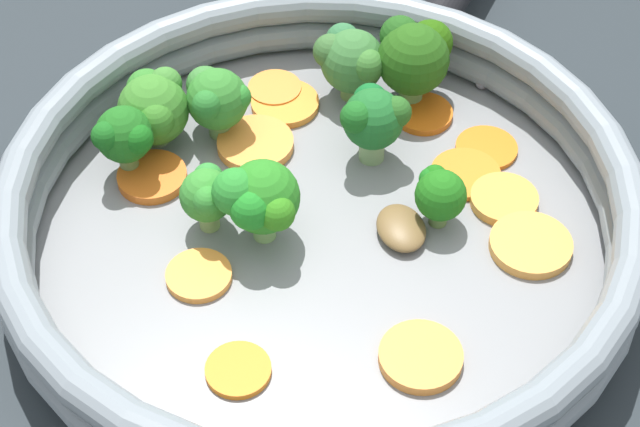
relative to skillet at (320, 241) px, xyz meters
The scene contains 27 objects.
ground_plane 0.01m from the skillet, ahead, with size 4.00×4.00×0.00m, color #1F272B.
skillet is the anchor object (origin of this frame).
skillet_rim_wall 0.03m from the skillet, ahead, with size 0.36×0.36×0.04m.
skillet_rivet_left 0.16m from the skillet, 13.04° to the left, with size 0.01×0.01×0.01m, color gray.
skillet_rivet_right 0.16m from the skillet, 45.46° to the left, with size 0.01×0.01×0.01m, color gray.
carrot_slice_0 0.11m from the skillet, 120.70° to the left, with size 0.04×0.04×0.01m, color orange.
carrot_slice_1 0.11m from the skillet, 25.17° to the right, with size 0.04×0.04×0.01m, color #F79A39.
carrot_slice_2 0.12m from the skillet, 43.12° to the right, with size 0.05×0.05×0.01m, color #F09B40.
carrot_slice_3 0.10m from the skillet, 150.46° to the right, with size 0.03×0.03×0.00m, color orange.
carrot_slice_4 0.11m from the skillet, 64.73° to the left, with size 0.04×0.04×0.00m, color orange.
carrot_slice_5 0.12m from the skillet, 66.69° to the left, with size 0.03×0.03×0.01m, color orange.
carrot_slice_6 0.12m from the skillet, 19.36° to the left, with size 0.04×0.04×0.00m, color #D66012.
carrot_slice_7 0.12m from the skillet, ahead, with size 0.04×0.04×0.00m, color orange.
carrot_slice_8 0.08m from the skillet, 82.71° to the left, with size 0.05×0.05×0.01m, color orange.
carrot_slice_9 0.10m from the skillet, ahead, with size 0.04×0.04×0.00m, color orange.
carrot_slice_10 0.07m from the skillet, behind, with size 0.04×0.04×0.00m, color #F99439.
carrot_slice_11 0.10m from the skillet, 96.79° to the right, with size 0.04×0.04×0.01m, color orange.
broccoli_floret_0 0.05m from the skillet, 152.70° to the left, with size 0.05×0.04×0.05m.
broccoli_floret_1 0.13m from the skillet, 26.05° to the left, with size 0.05×0.05×0.06m.
broccoli_floret_2 0.07m from the skillet, 138.81° to the left, with size 0.03×0.03×0.04m.
broccoli_floret_3 0.13m from the skillet, 105.26° to the left, with size 0.04×0.05×0.05m.
broccoli_floret_4 0.08m from the skillet, 26.01° to the left, with size 0.04×0.04×0.05m.
broccoli_floret_5 0.13m from the skillet, 120.58° to the left, with size 0.04×0.04×0.05m.
broccoli_floret_6 0.12m from the skillet, 43.86° to the left, with size 0.04×0.05×0.05m.
broccoli_floret_7 0.11m from the skillet, 90.91° to the left, with size 0.04×0.04×0.05m.
broccoli_floret_8 0.07m from the skillet, 29.52° to the right, with size 0.03×0.03×0.04m.
mushroom_piece_0 0.05m from the skillet, 39.35° to the right, with size 0.04×0.03×0.01m, color brown.
Camera 1 is at (-0.24, -0.32, 0.46)m, focal length 60.00 mm.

